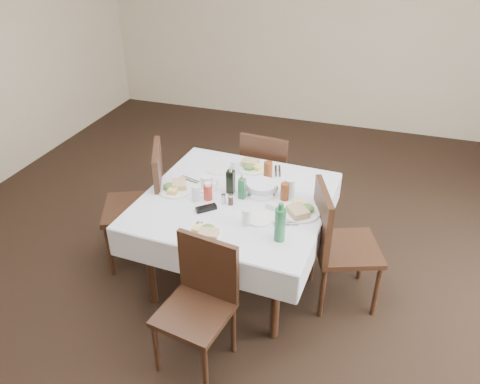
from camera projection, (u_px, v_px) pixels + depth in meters
The scene contains 33 objects.
ground_plane at pixel (239, 282), 3.78m from camera, with size 7.00×7.00×0.00m, color black.
room_shell at pixel (239, 73), 2.90m from camera, with size 6.04×7.04×2.80m.
dining_table at pixel (235, 207), 3.48m from camera, with size 1.40×1.40×0.76m.
chair_north at pixel (267, 172), 4.26m from camera, with size 0.48×0.48×0.92m.
chair_south at pixel (201, 296), 2.93m from camera, with size 0.48×0.48×0.88m.
chair_east at pixel (335, 240), 3.35m from camera, with size 0.59×0.59×0.96m.
chair_west at pixel (146, 199), 3.77m from camera, with size 0.64×0.64×1.02m.
meal_north at pixel (251, 166), 3.82m from camera, with size 0.25×0.25×0.05m.
meal_south at pixel (206, 233), 3.03m from camera, with size 0.24×0.24×0.05m.
meal_east at pixel (300, 210), 3.25m from camera, with size 0.28×0.28×0.06m.
meal_west at pixel (175, 188), 3.52m from camera, with size 0.26×0.26×0.06m.
side_plate_a at pixel (218, 170), 3.80m from camera, with size 0.18×0.18×0.01m.
side_plate_b at pixel (259, 219), 3.19m from camera, with size 0.18×0.18×0.01m.
water_n at pixel (235, 168), 3.72m from camera, with size 0.06×0.06×0.12m.
water_s at pixel (247, 217), 3.13m from camera, with size 0.06×0.06×0.12m.
water_e at pixel (290, 188), 3.43m from camera, with size 0.07×0.07×0.14m.
water_w at pixel (196, 193), 3.39m from camera, with size 0.06×0.06×0.11m.
iced_tea_a at pixel (268, 171), 3.65m from camera, with size 0.07×0.07×0.14m.
iced_tea_b at pixel (285, 192), 3.39m from camera, with size 0.06×0.06×0.13m.
bread_basket at pixel (262, 188), 3.48m from camera, with size 0.25×0.25×0.08m.
oil_cruet_dark at pixel (231, 181), 3.46m from camera, with size 0.05×0.05×0.23m.
oil_cruet_green at pixel (242, 188), 3.40m from camera, with size 0.05×0.05×0.20m.
ketchup_bottle at pixel (208, 192), 3.39m from camera, with size 0.06×0.06×0.14m.
salt_shaker at pixel (224, 199), 3.36m from camera, with size 0.03×0.03×0.07m.
pepper_shaker at pixel (231, 200), 3.34m from camera, with size 0.04×0.04×0.08m.
coffee_mug at pixel (207, 183), 3.53m from camera, with size 0.16×0.15×0.11m.
sunglasses at pixel (206, 208), 3.29m from camera, with size 0.14×0.14×0.03m.
green_bottle at pixel (280, 224), 2.94m from camera, with size 0.07×0.07×0.27m.
sugar_caddy at pixel (272, 206), 3.31m from camera, with size 0.09×0.06×0.04m.
cutlery_n at pixel (278, 171), 3.78m from camera, with size 0.10×0.20×0.01m.
cutlery_s at pixel (196, 229), 3.10m from camera, with size 0.05×0.17×0.01m.
cutlery_e at pixel (286, 224), 3.15m from camera, with size 0.18×0.10×0.01m.
cutlery_w at pixel (190, 180), 3.66m from camera, with size 0.18×0.09×0.01m.
Camera 1 is at (0.90, -2.71, 2.58)m, focal length 35.00 mm.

